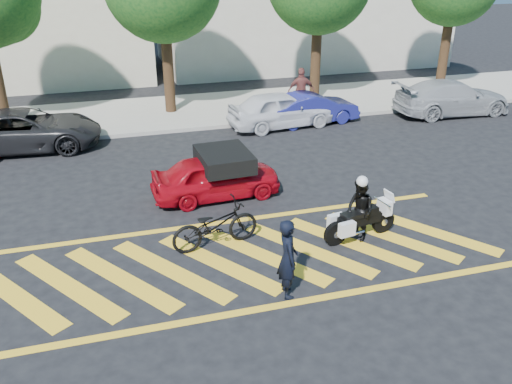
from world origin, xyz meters
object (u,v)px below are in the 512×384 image
object	(u,v)px
parked_right	(312,108)
parked_far_right	(452,97)
officer_bike	(288,258)
officer_moto	(360,210)
parked_mid_right	(281,109)
bicycle	(215,225)
red_convertible	(216,177)
parked_mid_left	(26,130)
police_motorcycle	(359,221)

from	to	relation	value
parked_right	parked_far_right	bearing A→B (deg)	-100.50
officer_bike	parked_right	size ratio (longest dim) A/B	0.47
officer_moto	parked_mid_right	bearing A→B (deg)	163.48
bicycle	red_convertible	bearing A→B (deg)	-22.74
parked_mid_right	officer_moto	bearing A→B (deg)	167.46
red_convertible	parked_mid_left	world-z (taller)	parked_mid_left
bicycle	parked_far_right	bearing A→B (deg)	-66.19
police_motorcycle	parked_right	bearing A→B (deg)	65.28
police_motorcycle	red_convertible	world-z (taller)	red_convertible
red_convertible	parked_far_right	distance (m)	12.46
officer_moto	parked_mid_left	xyz separation A→B (m)	(-8.41, 9.04, -0.07)
red_convertible	bicycle	bearing A→B (deg)	164.11
officer_moto	police_motorcycle	bearing A→B (deg)	57.22
red_convertible	parked_right	xyz separation A→B (m)	(5.18, 5.70, -0.01)
bicycle	parked_right	bearing A→B (deg)	-44.51
officer_moto	red_convertible	world-z (taller)	officer_moto
police_motorcycle	parked_mid_right	xyz separation A→B (m)	(0.96, 8.95, 0.22)
bicycle	officer_moto	distance (m)	3.52
parked_mid_left	parked_right	xyz separation A→B (m)	(10.75, 0.00, -0.09)
parked_mid_left	red_convertible	bearing A→B (deg)	-131.74
red_convertible	parked_mid_left	distance (m)	7.97
parked_mid_right	police_motorcycle	bearing A→B (deg)	167.55
bicycle	red_convertible	world-z (taller)	red_convertible
red_convertible	parked_right	distance (m)	7.70
parked_right	parked_mid_left	bearing A→B (deg)	83.72
officer_bike	parked_far_right	size ratio (longest dim) A/B	0.35
red_convertible	police_motorcycle	bearing A→B (deg)	-142.62
officer_bike	officer_moto	distance (m)	2.99
officer_bike	parked_mid_right	size ratio (longest dim) A/B	0.42
parked_mid_left	officer_bike	bearing A→B (deg)	-147.07
officer_moto	parked_right	xyz separation A→B (m)	(2.34, 9.04, -0.16)
bicycle	red_convertible	distance (m)	2.79
officer_bike	parked_mid_right	world-z (taller)	officer_bike
officer_moto	parked_mid_right	xyz separation A→B (m)	(0.97, 8.95, -0.07)
officer_moto	parked_right	size ratio (longest dim) A/B	0.42
parked_mid_right	parked_far_right	size ratio (longest dim) A/B	0.84
parked_far_right	red_convertible	bearing A→B (deg)	116.61
parked_right	parked_far_right	distance (m)	6.14
officer_bike	red_convertible	size ratio (longest dim) A/B	0.48
parked_far_right	police_motorcycle	bearing A→B (deg)	137.19
officer_bike	bicycle	world-z (taller)	officer_bike
parked_right	bicycle	bearing A→B (deg)	139.17
parked_mid_left	parked_far_right	xyz separation A→B (m)	(16.87, -0.45, 0.01)
officer_bike	parked_right	distance (m)	11.78
officer_moto	parked_far_right	world-z (taller)	officer_moto
officer_bike	officer_moto	bearing A→B (deg)	-50.22
bicycle	officer_bike	bearing A→B (deg)	-166.51
police_motorcycle	parked_mid_left	size ratio (longest dim) A/B	0.40
officer_moto	parked_far_right	size ratio (longest dim) A/B	0.31
parked_far_right	parked_mid_right	bearing A→B (deg)	88.97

